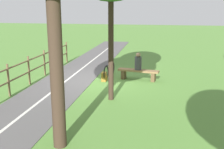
{
  "coord_description": "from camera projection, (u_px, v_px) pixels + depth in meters",
  "views": [
    {
      "loc": [
        -3.06,
        11.28,
        3.17
      ],
      "look_at": [
        -1.15,
        1.97,
        0.83
      ],
      "focal_mm": 43.9,
      "sensor_mm": 36.0,
      "label": 1
    }
  ],
  "objects": [
    {
      "name": "bench",
      "position": [
        138.0,
        73.0,
        12.18
      ],
      "size": [
        1.86,
        0.64,
        0.47
      ],
      "rotation": [
        0.0,
        0.0,
        -0.16
      ],
      "color": "brown",
      "rests_on": "ground_plane"
    },
    {
      "name": "ground_plane",
      "position": [
        96.0,
        81.0,
        12.08
      ],
      "size": [
        80.0,
        80.0,
        0.0
      ],
      "primitive_type": "plane",
      "color": "#548438"
    },
    {
      "name": "paved_path",
      "position": [
        27.0,
        112.0,
        8.5
      ],
      "size": [
        3.41,
        36.05,
        0.02
      ],
      "primitive_type": "cube",
      "rotation": [
        0.0,
        0.0,
        0.03
      ],
      "color": "#565454",
      "rests_on": "ground_plane"
    },
    {
      "name": "person_seated",
      "position": [
        138.0,
        62.0,
        12.07
      ],
      "size": [
        0.35,
        0.35,
        0.77
      ],
      "rotation": [
        0.0,
        0.0,
        -0.16
      ],
      "color": "#38383D",
      "rests_on": "bench"
    },
    {
      "name": "path_centre_line",
      "position": [
        27.0,
        111.0,
        8.5
      ],
      "size": [
        1.06,
        31.99,
        0.0
      ],
      "primitive_type": "cube",
      "rotation": [
        0.0,
        0.0,
        0.03
      ],
      "color": "silver",
      "rests_on": "paved_path"
    },
    {
      "name": "backpack",
      "position": [
        104.0,
        77.0,
        12.01
      ],
      "size": [
        0.26,
        0.35,
        0.39
      ],
      "rotation": [
        0.0,
        0.0,
        1.65
      ],
      "color": "olive",
      "rests_on": "ground_plane"
    },
    {
      "name": "bicycle",
      "position": [
        109.0,
        70.0,
        12.58
      ],
      "size": [
        0.16,
        1.71,
        0.86
      ],
      "rotation": [
        0.0,
        0.0,
        1.5
      ],
      "color": "black",
      "rests_on": "ground_plane"
    },
    {
      "name": "fence_roadside",
      "position": [
        37.0,
        64.0,
        12.16
      ],
      "size": [
        0.37,
        8.15,
        1.2
      ],
      "rotation": [
        0.0,
        0.0,
        1.61
      ],
      "color": "brown",
      "rests_on": "ground_plane"
    }
  ]
}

